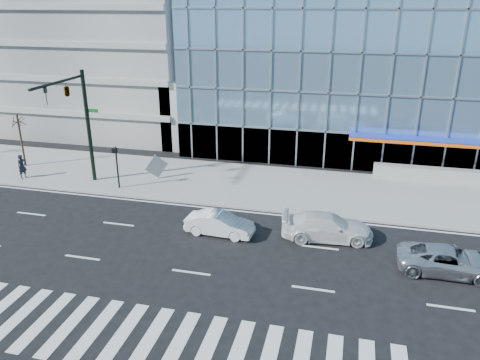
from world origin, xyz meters
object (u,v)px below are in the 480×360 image
object	(u,v)px
silver_suv	(448,260)
pedestrian	(22,166)
ped_signal_post	(116,161)
white_suv	(327,227)
white_sedan	(220,224)
tilted_panel	(156,166)
street_tree_near	(18,121)
traffic_signal	(74,103)

from	to	relation	value
silver_suv	pedestrian	distance (m)	29.22
ped_signal_post	pedestrian	distance (m)	7.90
white_suv	white_sedan	bearing A→B (deg)	91.44
white_suv	white_sedan	distance (m)	6.07
silver_suv	ped_signal_post	bearing A→B (deg)	74.28
ped_signal_post	tilted_panel	distance (m)	3.27
tilted_panel	street_tree_near	bearing A→B (deg)	135.84
white_sedan	pedestrian	distance (m)	17.28
traffic_signal	ped_signal_post	distance (m)	4.75
ped_signal_post	silver_suv	bearing A→B (deg)	-15.98
street_tree_near	white_sedan	xyz separation A→B (m)	(18.26, -7.26, -3.13)
ped_signal_post	white_suv	bearing A→B (deg)	-14.46
traffic_signal	pedestrian	size ratio (longest dim) A/B	4.44
ped_signal_post	tilted_panel	size ratio (longest dim) A/B	2.31
street_tree_near	pedestrian	xyz separation A→B (m)	(1.68, -2.42, -2.73)
white_suv	traffic_signal	bearing A→B (deg)	71.65
street_tree_near	silver_suv	world-z (taller)	street_tree_near
silver_suv	pedestrian	world-z (taller)	pedestrian
ped_signal_post	street_tree_near	bearing A→B (deg)	164.94
pedestrian	tilted_panel	size ratio (longest dim) A/B	1.39
traffic_signal	ped_signal_post	size ratio (longest dim) A/B	2.67
street_tree_near	silver_suv	xyz separation A→B (m)	(30.26, -8.50, -3.11)
ped_signal_post	silver_suv	world-z (taller)	ped_signal_post
white_suv	ped_signal_post	bearing A→B (deg)	68.43
ped_signal_post	white_suv	distance (m)	15.31
pedestrian	silver_suv	bearing A→B (deg)	-80.13
traffic_signal	tilted_panel	bearing A→B (deg)	33.11
tilted_panel	silver_suv	bearing A→B (deg)	-67.67
street_tree_near	tilted_panel	size ratio (longest dim) A/B	3.25
street_tree_near	pedestrian	bearing A→B (deg)	-55.22
silver_suv	white_sedan	size ratio (longest dim) A/B	1.23
street_tree_near	pedestrian	distance (m)	4.02
pedestrian	tilted_panel	xyz separation A→B (m)	(9.67, 2.33, 0.02)
white_suv	tilted_panel	bearing A→B (deg)	56.98
ped_signal_post	silver_suv	distance (m)	21.64
silver_suv	tilted_panel	world-z (taller)	tilted_panel
street_tree_near	traffic_signal	bearing A→B (deg)	-22.71
tilted_panel	traffic_signal	bearing A→B (deg)	169.42
traffic_signal	white_suv	world-z (taller)	traffic_signal
pedestrian	street_tree_near	bearing A→B (deg)	56.67
traffic_signal	street_tree_near	distance (m)	7.96
street_tree_near	white_suv	xyz separation A→B (m)	(24.26, -6.36, -3.04)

